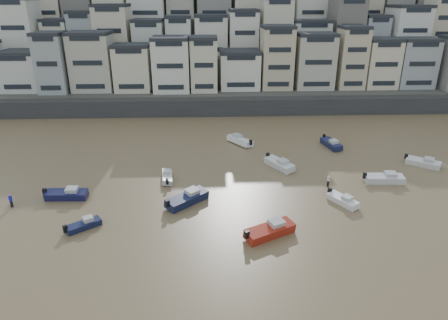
{
  "coord_description": "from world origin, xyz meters",
  "views": [
    {
      "loc": [
        3.98,
        -17.46,
        23.65
      ],
      "look_at": [
        6.04,
        30.0,
        4.0
      ],
      "focal_mm": 32.0,
      "sensor_mm": 36.0,
      "label": 1
    }
  ],
  "objects_px": {
    "boat_i": "(331,143)",
    "person_blue": "(11,200)",
    "boat_j": "(83,224)",
    "boat_k": "(66,193)",
    "boat_c": "(187,197)",
    "boat_f": "(167,176)",
    "boat_h": "(240,139)",
    "boat_b": "(343,199)",
    "boat_d": "(384,177)",
    "boat_a": "(270,229)",
    "boat_g": "(423,162)",
    "person_pink": "(328,180)",
    "boat_e": "(279,163)"
  },
  "relations": [
    {
      "from": "boat_j",
      "to": "boat_k",
      "type": "relative_size",
      "value": 0.73
    },
    {
      "from": "person_pink",
      "to": "boat_e",
      "type": "bearing_deg",
      "value": 130.36
    },
    {
      "from": "boat_g",
      "to": "person_blue",
      "type": "height_order",
      "value": "person_blue"
    },
    {
      "from": "boat_i",
      "to": "person_blue",
      "type": "relative_size",
      "value": 3.17
    },
    {
      "from": "boat_d",
      "to": "boat_f",
      "type": "height_order",
      "value": "boat_d"
    },
    {
      "from": "person_pink",
      "to": "boat_b",
      "type": "bearing_deg",
      "value": -85.14
    },
    {
      "from": "boat_a",
      "to": "boat_g",
      "type": "relative_size",
      "value": 1.19
    },
    {
      "from": "boat_a",
      "to": "person_blue",
      "type": "height_order",
      "value": "person_blue"
    },
    {
      "from": "boat_c",
      "to": "boat_g",
      "type": "bearing_deg",
      "value": -26.83
    },
    {
      "from": "boat_d",
      "to": "boat_b",
      "type": "bearing_deg",
      "value": -139.1
    },
    {
      "from": "boat_h",
      "to": "boat_b",
      "type": "bearing_deg",
      "value": 171.0
    },
    {
      "from": "boat_h",
      "to": "boat_c",
      "type": "bearing_deg",
      "value": 123.3
    },
    {
      "from": "boat_d",
      "to": "boat_k",
      "type": "bearing_deg",
      "value": -172.29
    },
    {
      "from": "boat_c",
      "to": "boat_g",
      "type": "distance_m",
      "value": 36.16
    },
    {
      "from": "boat_e",
      "to": "boat_i",
      "type": "distance_m",
      "value": 13.22
    },
    {
      "from": "boat_c",
      "to": "boat_e",
      "type": "relative_size",
      "value": 1.08
    },
    {
      "from": "boat_c",
      "to": "boat_f",
      "type": "relative_size",
      "value": 1.4
    },
    {
      "from": "boat_a",
      "to": "boat_i",
      "type": "bearing_deg",
      "value": 33.19
    },
    {
      "from": "boat_d",
      "to": "boat_j",
      "type": "relative_size",
      "value": 1.38
    },
    {
      "from": "boat_h",
      "to": "person_blue",
      "type": "xyz_separation_m",
      "value": [
        -29.3,
        -20.88,
        0.08
      ]
    },
    {
      "from": "boat_g",
      "to": "person_pink",
      "type": "bearing_deg",
      "value": -120.73
    },
    {
      "from": "boat_b",
      "to": "person_blue",
      "type": "distance_m",
      "value": 40.13
    },
    {
      "from": "boat_j",
      "to": "boat_c",
      "type": "bearing_deg",
      "value": -12.01
    },
    {
      "from": "boat_d",
      "to": "person_blue",
      "type": "height_order",
      "value": "person_blue"
    },
    {
      "from": "boat_a",
      "to": "boat_b",
      "type": "distance_m",
      "value": 11.96
    },
    {
      "from": "boat_a",
      "to": "boat_c",
      "type": "bearing_deg",
      "value": 112.13
    },
    {
      "from": "boat_e",
      "to": "boat_f",
      "type": "xyz_separation_m",
      "value": [
        -16.2,
        -3.57,
        -0.18
      ]
    },
    {
      "from": "boat_b",
      "to": "boat_f",
      "type": "xyz_separation_m",
      "value": [
        -22.07,
        7.72,
        -0.01
      ]
    },
    {
      "from": "boat_a",
      "to": "boat_c",
      "type": "relative_size",
      "value": 0.99
    },
    {
      "from": "boat_d",
      "to": "person_pink",
      "type": "height_order",
      "value": "person_pink"
    },
    {
      "from": "boat_g",
      "to": "boat_i",
      "type": "distance_m",
      "value": 14.28
    },
    {
      "from": "boat_a",
      "to": "boat_g",
      "type": "height_order",
      "value": "boat_a"
    },
    {
      "from": "boat_d",
      "to": "boat_h",
      "type": "relative_size",
      "value": 0.98
    },
    {
      "from": "boat_a",
      "to": "boat_g",
      "type": "distance_m",
      "value": 31.13
    },
    {
      "from": "boat_g",
      "to": "boat_h",
      "type": "distance_m",
      "value": 28.67
    },
    {
      "from": "boat_e",
      "to": "boat_f",
      "type": "bearing_deg",
      "value": -107.85
    },
    {
      "from": "boat_d",
      "to": "boat_i",
      "type": "distance_m",
      "value": 14.3
    },
    {
      "from": "boat_b",
      "to": "boat_a",
      "type": "bearing_deg",
      "value": -86.66
    },
    {
      "from": "boat_b",
      "to": "boat_c",
      "type": "height_order",
      "value": "boat_c"
    },
    {
      "from": "boat_d",
      "to": "boat_a",
      "type": "bearing_deg",
      "value": -141.09
    },
    {
      "from": "boat_h",
      "to": "person_blue",
      "type": "distance_m",
      "value": 35.98
    },
    {
      "from": "boat_g",
      "to": "boat_h",
      "type": "xyz_separation_m",
      "value": [
        -26.53,
        10.86,
        0.08
      ]
    },
    {
      "from": "boat_j",
      "to": "boat_f",
      "type": "bearing_deg",
      "value": 19.18
    },
    {
      "from": "boat_j",
      "to": "person_blue",
      "type": "xyz_separation_m",
      "value": [
        -10.03,
        5.25,
        0.31
      ]
    },
    {
      "from": "boat_a",
      "to": "boat_h",
      "type": "xyz_separation_m",
      "value": [
        -0.86,
        28.46,
        -0.05
      ]
    },
    {
      "from": "boat_g",
      "to": "boat_j",
      "type": "relative_size",
      "value": 1.26
    },
    {
      "from": "boat_j",
      "to": "boat_h",
      "type": "bearing_deg",
      "value": 16.56
    },
    {
      "from": "boat_e",
      "to": "boat_g",
      "type": "distance_m",
      "value": 21.58
    },
    {
      "from": "boat_h",
      "to": "boat_k",
      "type": "bearing_deg",
      "value": 93.83
    },
    {
      "from": "boat_d",
      "to": "person_blue",
      "type": "bearing_deg",
      "value": -170.56
    }
  ]
}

